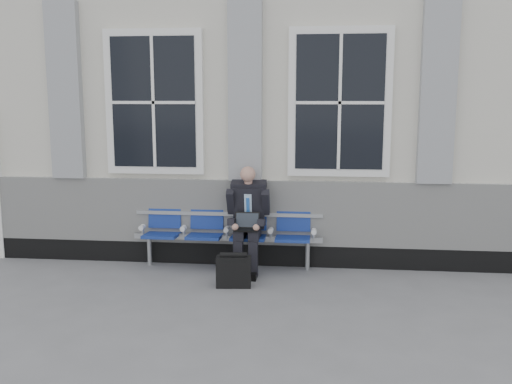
# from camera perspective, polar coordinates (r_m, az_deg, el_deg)

# --- Properties ---
(ground) EXTENTS (70.00, 70.00, 0.00)m
(ground) POSITION_cam_1_polar(r_m,az_deg,el_deg) (6.63, 5.29, -11.10)
(ground) COLOR slate
(ground) RESTS_ON ground
(station_building) EXTENTS (14.40, 4.40, 4.49)m
(station_building) POSITION_cam_1_polar(r_m,az_deg,el_deg) (9.68, 5.69, 8.84)
(station_building) COLOR beige
(station_building) RESTS_ON ground
(bench) EXTENTS (2.60, 0.47, 0.91)m
(bench) POSITION_cam_1_polar(r_m,az_deg,el_deg) (7.83, -2.88, -3.62)
(bench) COLOR #9EA0A3
(bench) RESTS_ON ground
(businessman) EXTENTS (0.57, 0.77, 1.42)m
(businessman) POSITION_cam_1_polar(r_m,az_deg,el_deg) (7.61, -0.81, -2.31)
(businessman) COLOR black
(businessman) RESTS_ON ground
(briefcase) EXTENTS (0.44, 0.22, 0.44)m
(briefcase) POSITION_cam_1_polar(r_m,az_deg,el_deg) (7.11, -2.25, -7.89)
(briefcase) COLOR black
(briefcase) RESTS_ON ground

